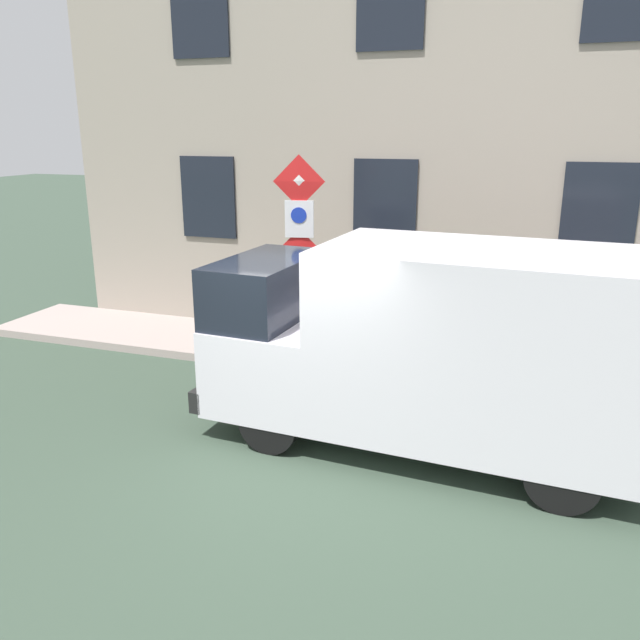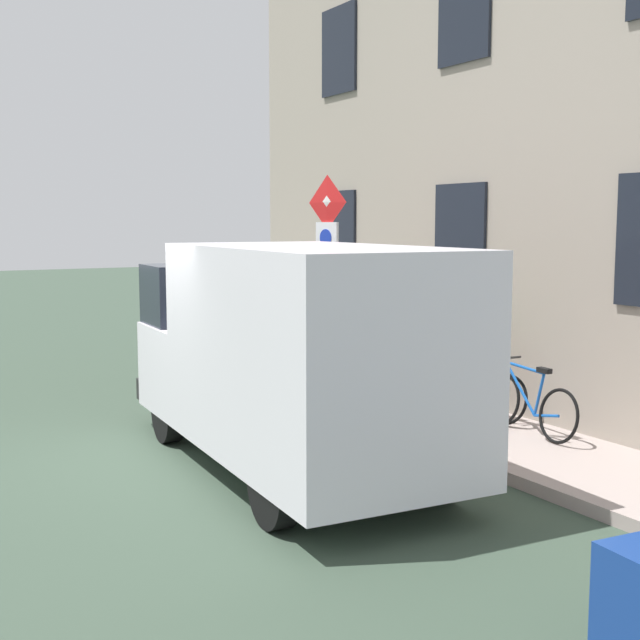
% 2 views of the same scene
% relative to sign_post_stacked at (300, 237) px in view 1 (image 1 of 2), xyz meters
% --- Properties ---
extents(ground_plane, '(80.00, 80.00, 0.00)m').
position_rel_sign_post_stacked_xyz_m(ground_plane, '(-2.62, -0.93, -2.18)').
color(ground_plane, '#38493B').
extents(sidewalk_slab, '(1.90, 14.31, 0.14)m').
position_rel_sign_post_stacked_xyz_m(sidewalk_slab, '(0.75, -0.93, -2.11)').
color(sidewalk_slab, '#A99891').
rests_on(sidewalk_slab, ground_plane).
extents(building_facade, '(0.75, 12.31, 7.95)m').
position_rel_sign_post_stacked_xyz_m(building_facade, '(2.04, -0.93, 1.80)').
color(building_facade, gray).
rests_on(building_facade, ground_plane).
extents(sign_post_stacked, '(0.20, 0.55, 3.15)m').
position_rel_sign_post_stacked_xyz_m(sign_post_stacked, '(0.00, 0.00, 0.00)').
color(sign_post_stacked, '#474C47').
rests_on(sign_post_stacked, sidewalk_slab).
extents(delivery_van, '(2.31, 5.44, 2.50)m').
position_rel_sign_post_stacked_xyz_m(delivery_van, '(-1.91, -2.43, -0.84)').
color(delivery_van, silver).
rests_on(delivery_van, ground_plane).
extents(bicycle_blue, '(0.46, 1.72, 0.89)m').
position_rel_sign_post_stacked_xyz_m(bicycle_blue, '(1.15, -2.96, -1.67)').
color(bicycle_blue, black).
rests_on(bicycle_blue, sidewalk_slab).
extents(bicycle_red, '(0.51, 1.72, 0.89)m').
position_rel_sign_post_stacked_xyz_m(bicycle_red, '(1.14, -1.95, -1.67)').
color(bicycle_red, black).
rests_on(bicycle_red, sidewalk_slab).
extents(bicycle_black, '(0.46, 1.71, 0.89)m').
position_rel_sign_post_stacked_xyz_m(bicycle_black, '(1.15, -0.94, -1.67)').
color(bicycle_black, black).
rests_on(bicycle_black, sidewalk_slab).
extents(bicycle_orange, '(0.46, 1.72, 0.89)m').
position_rel_sign_post_stacked_xyz_m(bicycle_orange, '(1.15, 0.07, -1.67)').
color(bicycle_orange, black).
rests_on(bicycle_orange, sidewalk_slab).
extents(pedestrian, '(0.36, 0.45, 1.72)m').
position_rel_sign_post_stacked_xyz_m(pedestrian, '(0.79, -1.92, -1.11)').
color(pedestrian, '#262B47').
rests_on(pedestrian, sidewalk_slab).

